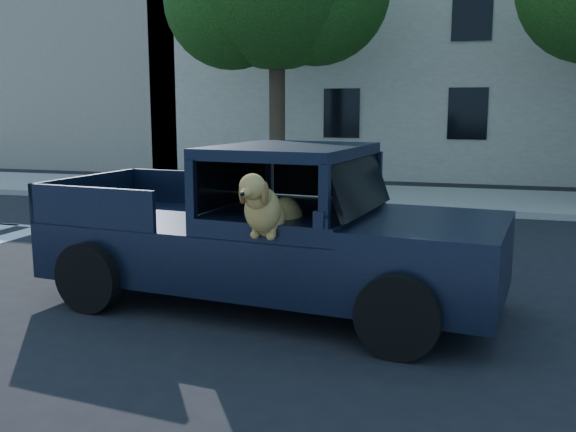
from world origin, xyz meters
name	(u,v)px	position (x,y,z in m)	size (l,w,h in m)	color
ground	(354,307)	(0.00, 0.00, 0.00)	(120.00, 120.00, 0.00)	black
far_sidewalk	(420,199)	(0.00, 9.20, 0.07)	(60.00, 4.00, 0.15)	gray
lane_stripes	(513,256)	(2.00, 3.40, 0.01)	(21.60, 0.14, 0.01)	silver
building_main	(533,45)	(3.00, 16.50, 4.50)	(26.00, 6.00, 9.00)	beige
building_left	(77,68)	(-15.00, 16.50, 4.00)	(12.00, 6.00, 8.00)	tan
pickup_truck	(263,251)	(-1.11, -0.18, 0.67)	(5.72, 3.12, 1.98)	black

